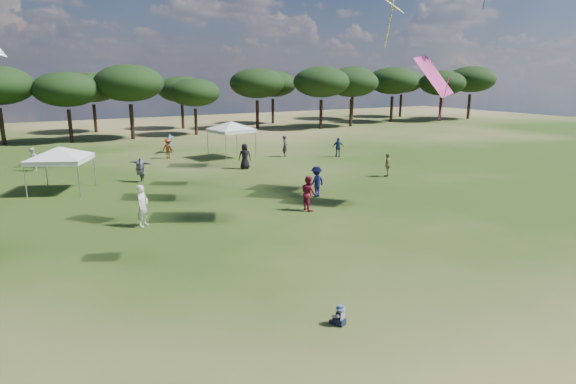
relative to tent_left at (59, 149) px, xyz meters
name	(u,v)px	position (x,y,z in m)	size (l,w,h in m)	color
ground	(407,365)	(5.27, -22.37, -2.46)	(140.00, 140.00, 0.00)	#2D4514
tree_line	(115,85)	(7.66, 25.04, 2.96)	(108.78, 17.63, 7.77)	black
tent_left	(59,149)	(0.00, 0.00, 0.00)	(5.47, 5.47, 2.88)	gray
tent_right	(231,123)	(12.88, 5.89, 0.33)	(5.86, 5.86, 3.22)	gray
toddler	(340,316)	(4.99, -20.09, -2.21)	(0.42, 0.46, 0.56)	black
festival_crowd	(155,168)	(5.33, 0.27, -1.63)	(29.19, 22.57, 1.86)	maroon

